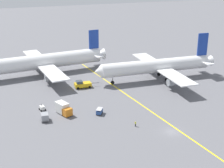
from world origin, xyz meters
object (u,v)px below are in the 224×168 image
object	(u,v)px
gse_catering_truck_tall	(63,109)
pushback_tug	(82,84)
ground_crew_ramp_agent_by_cones	(135,124)
gse_baggage_cart_near_cluster	(99,111)
airliner_at_gate_left	(38,62)
gse_container_dolly_flat	(45,117)
gse_gpu_cart_small	(42,108)
airliner_being_pushed	(157,66)

from	to	relation	value
gse_catering_truck_tall	pushback_tug	bearing A→B (deg)	58.83
pushback_tug	ground_crew_ramp_agent_by_cones	bearing A→B (deg)	-82.48
gse_catering_truck_tall	gse_baggage_cart_near_cluster	distance (m)	10.67
airliner_at_gate_left	gse_container_dolly_flat	bearing A→B (deg)	-97.51
pushback_tug	airliner_at_gate_left	bearing A→B (deg)	120.35
gse_catering_truck_tall	gse_container_dolly_flat	distance (m)	6.46
gse_catering_truck_tall	gse_gpu_cart_small	size ratio (longest dim) A/B	2.68
pushback_tug	ground_crew_ramp_agent_by_cones	xyz separation A→B (m)	(4.56, -34.55, -0.47)
gse_catering_truck_tall	gse_baggage_cart_near_cluster	bearing A→B (deg)	-21.89
airliner_at_gate_left	gse_catering_truck_tall	size ratio (longest dim) A/B	9.40
gse_catering_truck_tall	gse_baggage_cart_near_cluster	size ratio (longest dim) A/B	2.01
airliner_being_pushed	gse_container_dolly_flat	world-z (taller)	airliner_being_pushed
airliner_at_gate_left	ground_crew_ramp_agent_by_cones	world-z (taller)	airliner_at_gate_left
gse_gpu_cart_small	ground_crew_ramp_agent_by_cones	size ratio (longest dim) A/B	1.51
gse_baggage_cart_near_cluster	gse_gpu_cart_small	xyz separation A→B (m)	(-15.26, 9.08, -0.07)
airliner_at_gate_left	gse_gpu_cart_small	world-z (taller)	airliner_at_gate_left
gse_baggage_cart_near_cluster	ground_crew_ramp_agent_by_cones	size ratio (longest dim) A/B	2.01
airliner_at_gate_left	pushback_tug	distance (m)	24.42
airliner_at_gate_left	gse_catering_truck_tall	world-z (taller)	airliner_at_gate_left
pushback_tug	gse_catering_truck_tall	world-z (taller)	gse_catering_truck_tall
airliner_being_pushed	gse_catering_truck_tall	distance (m)	44.89
gse_container_dolly_flat	gse_baggage_cart_near_cluster	bearing A→B (deg)	-6.12
airliner_being_pushed	gse_gpu_cart_small	bearing A→B (deg)	-165.08
pushback_tug	gse_gpu_cart_small	xyz separation A→B (m)	(-17.15, -14.32, -0.48)
gse_gpu_cart_small	pushback_tug	bearing A→B (deg)	39.85
gse_catering_truck_tall	gse_container_dolly_flat	bearing A→B (deg)	-159.41
airliner_at_gate_left	gse_baggage_cart_near_cluster	distance (m)	45.59
gse_container_dolly_flat	ground_crew_ramp_agent_by_cones	xyz separation A→B (m)	(22.34, -12.85, -0.37)
airliner_at_gate_left	ground_crew_ramp_agent_by_cones	size ratio (longest dim) A/B	38.02
pushback_tug	gse_baggage_cart_near_cluster	xyz separation A→B (m)	(-1.89, -23.40, -0.41)
pushback_tug	gse_gpu_cart_small	distance (m)	22.35
gse_container_dolly_flat	ground_crew_ramp_agent_by_cones	world-z (taller)	gse_container_dolly_flat
airliner_at_gate_left	gse_gpu_cart_small	distance (m)	35.74
pushback_tug	gse_gpu_cart_small	size ratio (longest dim) A/B	3.90
airliner_being_pushed	gse_baggage_cart_near_cluster	xyz separation A→B (m)	(-31.31, -21.49, -4.46)
airliner_being_pushed	gse_catering_truck_tall	world-z (taller)	airliner_being_pushed
ground_crew_ramp_agent_by_cones	airliner_at_gate_left	bearing A→B (deg)	106.83
gse_catering_truck_tall	gse_baggage_cart_near_cluster	xyz separation A→B (m)	(9.87, -3.97, -0.90)
gse_catering_truck_tall	ground_crew_ramp_agent_by_cones	distance (m)	22.26
pushback_tug	gse_container_dolly_flat	size ratio (longest dim) A/B	2.72
gse_gpu_cart_small	ground_crew_ramp_agent_by_cones	xyz separation A→B (m)	(21.71, -20.23, 0.01)
gse_gpu_cart_small	ground_crew_ramp_agent_by_cones	bearing A→B (deg)	-42.97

